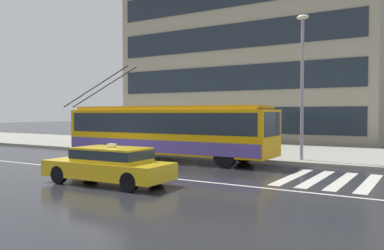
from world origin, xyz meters
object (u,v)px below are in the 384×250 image
(pedestrian_at_shelter, at_px, (138,124))
(street_lamp, at_px, (302,75))
(pedestrian_approaching_curb, at_px, (159,126))
(trolleybus, at_px, (167,130))
(taxi_oncoming_near, at_px, (109,164))
(bus_shelter, at_px, (167,121))
(pedestrian_walking_past, at_px, (169,125))

(pedestrian_at_shelter, height_order, street_lamp, street_lamp)
(pedestrian_approaching_curb, distance_m, street_lamp, 9.06)
(trolleybus, relative_size, pedestrian_approaching_curb, 6.70)
(taxi_oncoming_near, distance_m, bus_shelter, 10.97)
(trolleybus, bearing_deg, pedestrian_walking_past, 123.56)
(pedestrian_at_shelter, relative_size, pedestrian_approaching_curb, 1.01)
(street_lamp, bearing_deg, bus_shelter, 175.62)
(bus_shelter, relative_size, pedestrian_walking_past, 1.97)
(pedestrian_approaching_curb, xyz_separation_m, street_lamp, (8.66, -0.10, 2.65))
(taxi_oncoming_near, xyz_separation_m, pedestrian_approaching_curb, (-4.70, 9.37, 0.94))
(trolleybus, bearing_deg, pedestrian_at_shelter, 147.48)
(taxi_oncoming_near, height_order, pedestrian_walking_past, pedestrian_walking_past)
(trolleybus, height_order, bus_shelter, trolleybus)
(pedestrian_at_shelter, distance_m, pedestrian_walking_past, 1.90)
(pedestrian_walking_past, bearing_deg, pedestrian_at_shelter, -151.07)
(trolleybus, bearing_deg, bus_shelter, 124.86)
(pedestrian_at_shelter, relative_size, street_lamp, 0.27)
(trolleybus, xyz_separation_m, bus_shelter, (-2.22, 3.19, 0.39))
(trolleybus, height_order, pedestrian_at_shelter, trolleybus)
(trolleybus, relative_size, pedestrian_at_shelter, 6.66)
(pedestrian_at_shelter, xyz_separation_m, pedestrian_walking_past, (1.67, 0.92, -0.01))
(trolleybus, distance_m, pedestrian_walking_past, 4.13)
(taxi_oncoming_near, xyz_separation_m, pedestrian_at_shelter, (-6.23, 9.25, 1.02))
(taxi_oncoming_near, height_order, pedestrian_approaching_curb, pedestrian_approaching_curb)
(pedestrian_at_shelter, height_order, pedestrian_walking_past, pedestrian_walking_past)
(bus_shelter, distance_m, street_lamp, 8.81)
(pedestrian_at_shelter, bearing_deg, pedestrian_approaching_curb, 4.53)
(taxi_oncoming_near, height_order, pedestrian_at_shelter, pedestrian_at_shelter)
(pedestrian_approaching_curb, bearing_deg, trolleybus, -47.52)
(pedestrian_approaching_curb, bearing_deg, bus_shelter, 70.73)
(trolleybus, height_order, street_lamp, street_lamp)
(street_lamp, bearing_deg, pedestrian_approaching_curb, 179.37)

